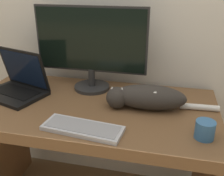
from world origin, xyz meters
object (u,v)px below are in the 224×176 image
object	(u,v)px
monitor	(91,46)
external_keyboard	(83,128)
coffee_mug	(205,130)
laptop	(17,86)
cat	(146,97)

from	to	relation	value
monitor	external_keyboard	bearing A→B (deg)	-78.06
coffee_mug	external_keyboard	bearing A→B (deg)	-173.53
laptop	cat	distance (m)	0.76
laptop	cat	world-z (taller)	laptop
laptop	coffee_mug	distance (m)	1.06
external_keyboard	cat	bearing A→B (deg)	54.33
laptop	coffee_mug	world-z (taller)	laptop
coffee_mug	monitor	bearing A→B (deg)	146.94
monitor	external_keyboard	distance (m)	0.55
monitor	cat	size ratio (longest dim) A/B	1.14
laptop	external_keyboard	distance (m)	0.59
laptop	coffee_mug	size ratio (longest dim) A/B	4.82
cat	monitor	bearing A→B (deg)	148.67
monitor	external_keyboard	world-z (taller)	monitor
cat	coffee_mug	bearing A→B (deg)	-41.26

